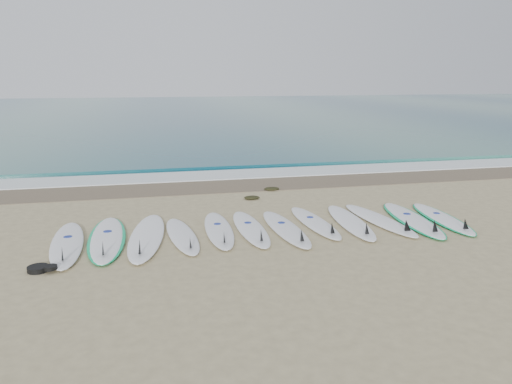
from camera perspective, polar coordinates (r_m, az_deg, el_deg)
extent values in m
plane|color=tan|center=(9.77, 1.47, -4.32)|extent=(120.00, 120.00, 0.00)
cube|color=#246164|center=(41.69, -9.66, 9.04)|extent=(120.00, 55.00, 0.03)
cube|color=brown|center=(13.64, -2.74, 0.79)|extent=(120.00, 1.80, 0.01)
cube|color=silver|center=(14.99, -3.68, 1.96)|extent=(120.00, 1.40, 0.04)
cube|color=#246164|center=(16.45, -4.51, 3.06)|extent=(120.00, 1.00, 0.10)
ellipsoid|color=white|center=(9.46, -20.78, -5.52)|extent=(0.74, 2.69, 0.09)
cone|color=black|center=(8.49, -21.27, -6.57)|extent=(0.24, 0.30, 0.28)
cylinder|color=navy|center=(9.69, -20.71, -4.80)|extent=(0.16, 0.16, 0.01)
ellipsoid|color=white|center=(9.52, -16.67, -5.06)|extent=(0.60, 2.75, 0.09)
ellipsoid|color=#04B669|center=(9.53, -16.67, -5.10)|extent=(0.69, 2.77, 0.06)
cone|color=black|center=(8.52, -17.10, -6.11)|extent=(0.23, 0.29, 0.29)
cylinder|color=navy|center=(9.76, -16.61, -4.33)|extent=(0.16, 0.16, 0.01)
ellipsoid|color=white|center=(9.45, -12.37, -4.94)|extent=(0.93, 2.94, 0.09)
cone|color=black|center=(8.40, -13.16, -6.08)|extent=(0.28, 0.33, 0.31)
ellipsoid|color=white|center=(9.41, -8.46, -4.91)|extent=(0.69, 2.34, 0.07)
cone|color=black|center=(8.58, -7.53, -5.74)|extent=(0.22, 0.26, 0.25)
ellipsoid|color=white|center=(9.67, -4.29, -4.27)|extent=(0.61, 2.47, 0.08)
cone|color=black|center=(8.78, -3.66, -5.12)|extent=(0.22, 0.27, 0.26)
cylinder|color=navy|center=(9.88, -4.45, -3.64)|extent=(0.15, 0.15, 0.01)
ellipsoid|color=white|center=(9.72, -0.65, -4.14)|extent=(0.52, 2.47, 0.08)
cone|color=black|center=(8.84, 0.60, -4.95)|extent=(0.21, 0.26, 0.26)
cylinder|color=navy|center=(9.93, -0.94, -3.52)|extent=(0.14, 0.14, 0.01)
ellipsoid|color=silver|center=(9.73, 3.35, -4.15)|extent=(0.62, 2.54, 0.08)
cone|color=black|center=(8.86, 5.24, -4.95)|extent=(0.22, 0.28, 0.27)
cylinder|color=navy|center=(9.94, 2.92, -3.51)|extent=(0.15, 0.15, 0.01)
ellipsoid|color=white|center=(10.18, 6.67, -3.44)|extent=(0.61, 2.43, 0.08)
cone|color=black|center=(9.36, 8.70, -4.09)|extent=(0.22, 0.27, 0.26)
cylinder|color=navy|center=(10.37, 6.20, -2.87)|extent=(0.15, 0.15, 0.01)
ellipsoid|color=white|center=(10.32, 10.69, -3.33)|extent=(0.75, 2.61, 0.08)
cone|color=black|center=(9.43, 12.54, -4.06)|extent=(0.24, 0.29, 0.27)
ellipsoid|color=white|center=(10.58, 13.83, -3.08)|extent=(0.82, 2.60, 0.08)
cone|color=black|center=(9.81, 16.84, -3.65)|extent=(0.25, 0.30, 0.27)
ellipsoid|color=white|center=(10.79, 17.40, -2.98)|extent=(0.82, 2.71, 0.09)
ellipsoid|color=#04B669|center=(10.79, 17.40, -3.01)|extent=(0.91, 2.74, 0.06)
cone|color=black|center=(9.90, 19.76, -3.66)|extent=(0.25, 0.31, 0.28)
cylinder|color=navy|center=(11.00, 16.87, -2.40)|extent=(0.17, 0.17, 0.01)
ellipsoid|color=white|center=(11.09, 20.47, -2.80)|extent=(0.72, 2.47, 0.08)
ellipsoid|color=#04B669|center=(11.09, 20.47, -2.83)|extent=(0.81, 2.49, 0.06)
cone|color=black|center=(10.31, 22.81, -3.37)|extent=(0.23, 0.28, 0.26)
cylinder|color=navy|center=(11.28, 19.94, -2.28)|extent=(0.15, 0.15, 0.01)
ellipsoid|color=black|center=(12.12, -0.48, -0.64)|extent=(0.39, 0.30, 0.08)
ellipsoid|color=black|center=(13.06, 1.80, 0.38)|extent=(0.41, 0.32, 0.08)
cylinder|color=black|center=(8.46, -23.65, -8.04)|extent=(0.32, 0.32, 0.08)
cylinder|color=black|center=(8.31, -22.43, -7.99)|extent=(0.20, 0.20, 0.06)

